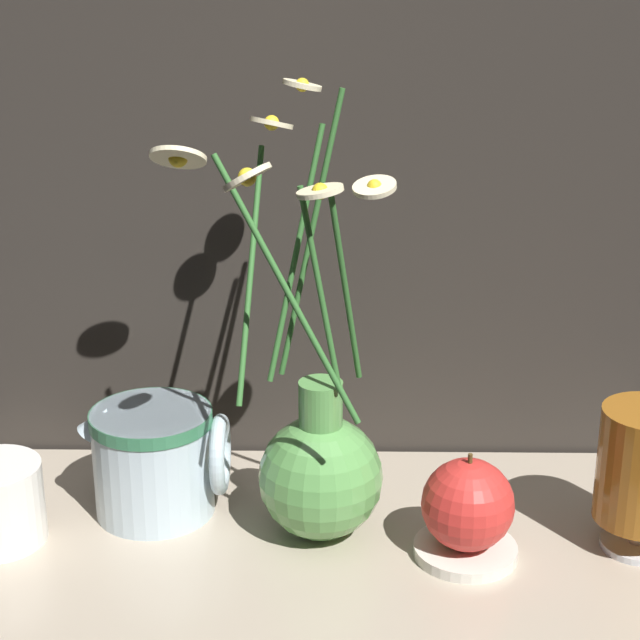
% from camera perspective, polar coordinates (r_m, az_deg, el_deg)
% --- Properties ---
extents(ground_plane, '(6.00, 6.00, 0.00)m').
position_cam_1_polar(ground_plane, '(0.99, 0.02, -12.08)').
color(ground_plane, black).
extents(shelf, '(0.72, 0.34, 0.01)m').
position_cam_1_polar(shelf, '(0.98, 0.02, -11.78)').
color(shelf, tan).
rests_on(shelf, ground_plane).
extents(vase_with_flowers, '(0.21, 0.21, 0.40)m').
position_cam_1_polar(vase_with_flowers, '(0.95, -0.15, -7.52)').
color(vase_with_flowers, '#59994C').
rests_on(vase_with_flowers, shelf).
extents(ceramic_pitcher, '(0.14, 0.11, 0.11)m').
position_cam_1_polar(ceramic_pitcher, '(1.00, -8.76, -7.19)').
color(ceramic_pitcher, silver).
rests_on(ceramic_pitcher, shelf).
extents(saucer_plate, '(0.09, 0.09, 0.01)m').
position_cam_1_polar(saucer_plate, '(0.96, 7.76, -12.07)').
color(saucer_plate, silver).
rests_on(saucer_plate, shelf).
extents(orange_fruit, '(0.08, 0.08, 0.09)m').
position_cam_1_polar(orange_fruit, '(0.94, 7.89, -9.72)').
color(orange_fruit, red).
rests_on(orange_fruit, saucer_plate).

